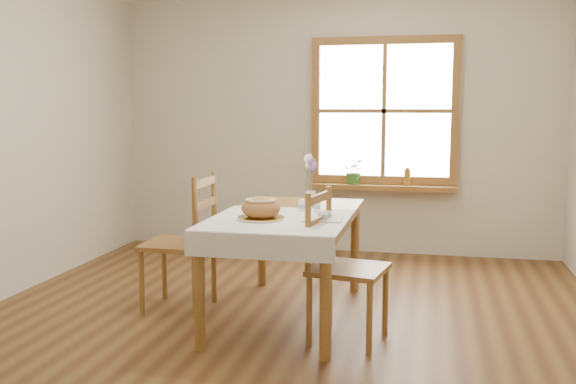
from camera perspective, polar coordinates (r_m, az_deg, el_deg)
name	(u,v)px	position (r m, az deg, el deg)	size (l,w,h in m)	color
ground	(278,330)	(4.41, -0.87, -12.18)	(5.00, 5.00, 0.00)	brown
room_walls	(278,73)	(4.16, -0.92, 10.55)	(4.60, 5.10, 2.65)	beige
window	(384,111)	(6.52, 8.54, 7.13)	(1.46, 0.08, 1.46)	olive
window_sill	(382,187)	(6.50, 8.37, 0.42)	(1.46, 0.20, 0.05)	olive
dining_table	(288,225)	(4.52, 0.00, -2.95)	(0.90, 1.60, 0.75)	olive
table_linen	(278,220)	(4.21, -0.90, -2.49)	(0.91, 0.99, 0.01)	white
chair_left	(178,242)	(4.79, -9.74, -4.40)	(0.47, 0.49, 1.01)	olive
chair_right	(349,267)	(4.11, 5.42, -6.63)	(0.45, 0.47, 0.97)	olive
bread_plate	(261,218)	(4.20, -2.41, -2.34)	(0.30, 0.30, 0.02)	white
bread_loaf	(261,206)	(4.19, -2.42, -1.28)	(0.26, 0.26, 0.14)	#B0753E
egg_napkin	(322,219)	(4.18, 3.07, -2.42)	(0.26, 0.22, 0.01)	white
eggs	(322,215)	(4.18, 3.08, -2.05)	(0.20, 0.18, 0.04)	silver
salt_shaker	(301,205)	(4.51, 1.21, -1.17)	(0.05, 0.05, 0.09)	white
pepper_shaker	(317,206)	(4.49, 2.62, -1.22)	(0.05, 0.05, 0.09)	white
flower_vase	(310,198)	(4.93, 2.00, -0.54)	(0.08, 0.08, 0.09)	white
lavender_bouquet	(310,175)	(4.90, 2.01, 1.56)	(0.15, 0.15, 0.27)	#715393
potted_plant	(355,174)	(6.52, 5.94, 1.58)	(0.23, 0.26, 0.20)	#2F6C2B
amber_bottle	(407,176)	(6.48, 10.56, 1.38)	(0.06, 0.06, 0.18)	#9D641D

